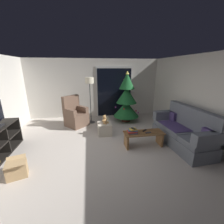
{
  "coord_description": "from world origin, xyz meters",
  "views": [
    {
      "loc": [
        -0.27,
        -3.41,
        2.12
      ],
      "look_at": [
        0.4,
        0.7,
        0.85
      ],
      "focal_mm": 23.29,
      "sensor_mm": 36.0,
      "label": 1
    }
  ],
  "objects": [
    {
      "name": "coffee_table",
      "position": [
        1.19,
        0.08,
        0.28
      ],
      "size": [
        1.1,
        0.4,
        0.42
      ],
      "color": "olive",
      "rests_on": "ground"
    },
    {
      "name": "wall_back",
      "position": [
        0.0,
        3.06,
        1.25
      ],
      "size": [
        5.72,
        0.12,
        2.5
      ],
      "primitive_type": "cube",
      "color": "silver",
      "rests_on": "ground"
    },
    {
      "name": "ground_plane",
      "position": [
        0.0,
        0.0,
        0.0
      ],
      "size": [
        7.0,
        7.0,
        0.0
      ],
      "primitive_type": "plane",
      "color": "#BCB2A8"
    },
    {
      "name": "remote_graphite",
      "position": [
        1.29,
        0.01,
        0.43
      ],
      "size": [
        0.16,
        0.06,
        0.02
      ],
      "primitive_type": "cube",
      "rotation": [
        0.0,
        0.0,
        4.82
      ],
      "color": "#333338",
      "rests_on": "coffee_table"
    },
    {
      "name": "wall_right",
      "position": [
        2.86,
        0.0,
        1.25
      ],
      "size": [
        0.12,
        6.0,
        2.5
      ],
      "primitive_type": "cube",
      "color": "silver",
      "rests_on": "ground"
    },
    {
      "name": "patio_door_glass",
      "position": [
        0.87,
        2.97,
        1.05
      ],
      "size": [
        1.5,
        0.02,
        2.1
      ],
      "primitive_type": "cube",
      "color": "black",
      "rests_on": "ground"
    },
    {
      "name": "remote_black",
      "position": [
        1.24,
        0.16,
        0.43
      ],
      "size": [
        0.15,
        0.13,
        0.02
      ],
      "primitive_type": "cube",
      "rotation": [
        0.0,
        0.0,
        2.21
      ],
      "color": "black",
      "rests_on": "coffee_table"
    },
    {
      "name": "couch",
      "position": [
        2.32,
        -0.03,
        0.4
      ],
      "size": [
        0.88,
        1.98,
        1.08
      ],
      "color": "slate",
      "rests_on": "ground"
    },
    {
      "name": "book_stack",
      "position": [
        0.87,
        0.08,
        0.47
      ],
      "size": [
        0.28,
        0.22,
        0.12
      ],
      "color": "#285684",
      "rests_on": "coffee_table"
    },
    {
      "name": "christmas_tree",
      "position": [
        1.22,
        2.1,
        0.89
      ],
      "size": [
        1.02,
        1.02,
        2.01
      ],
      "color": "#4C1E19",
      "rests_on": "ground"
    },
    {
      "name": "cardboard_box_open_near_shelf",
      "position": [
        -1.76,
        -0.69,
        0.17
      ],
      "size": [
        0.46,
        0.51,
        0.37
      ],
      "color": "tan",
      "rests_on": "ground"
    },
    {
      "name": "armchair",
      "position": [
        -0.8,
        1.95,
        0.4
      ],
      "size": [
        0.97,
        0.97,
        1.13
      ],
      "color": "brown",
      "rests_on": "ground"
    },
    {
      "name": "floor_lamp",
      "position": [
        -0.21,
        2.18,
        1.51
      ],
      "size": [
        0.32,
        0.32,
        1.78
      ],
      "color": "#2D2D30",
      "rests_on": "ground"
    },
    {
      "name": "teddy_bear_cream_by_tree",
      "position": [
        0.44,
        2.0,
        0.12
      ],
      "size": [
        0.2,
        0.2,
        0.29
      ],
      "color": "beige",
      "rests_on": "ground"
    },
    {
      "name": "patio_door_frame",
      "position": [
        0.87,
        2.99,
        1.1
      ],
      "size": [
        1.6,
        0.02,
        2.2
      ],
      "primitive_type": "cube",
      "color": "silver",
      "rests_on": "ground"
    },
    {
      "name": "cell_phone",
      "position": [
        0.89,
        0.09,
        0.54
      ],
      "size": [
        0.14,
        0.16,
        0.01
      ],
      "primitive_type": "cube",
      "rotation": [
        0.0,
        0.0,
        0.57
      ],
      "color": "black",
      "rests_on": "book_stack"
    },
    {
      "name": "ottoman",
      "position": [
        0.2,
        0.99,
        0.19
      ],
      "size": [
        0.44,
        0.44,
        0.39
      ],
      "primitive_type": "cube",
      "color": "beige",
      "rests_on": "ground"
    },
    {
      "name": "teddy_bear_honey",
      "position": [
        0.21,
        0.98,
        0.51
      ],
      "size": [
        0.22,
        0.21,
        0.29
      ],
      "color": "tan",
      "rests_on": "ottoman"
    }
  ]
}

